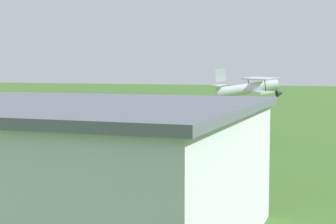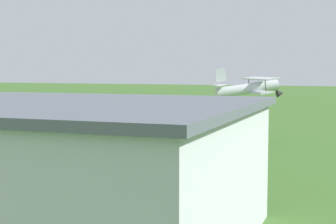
# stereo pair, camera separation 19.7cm
# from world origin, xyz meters

# --- Properties ---
(ground_plane) EXTENTS (400.00, 400.00, 0.00)m
(ground_plane) POSITION_xyz_m (0.00, 0.00, 0.00)
(ground_plane) COLOR #3D6628
(biplane) EXTENTS (7.38, 7.89, 3.84)m
(biplane) POSITION_xyz_m (-7.09, 0.19, 5.71)
(biplane) COLOR silver
(person_by_parked_cars) EXTENTS (0.52, 0.52, 1.69)m
(person_by_parked_cars) POSITION_xyz_m (-11.53, 20.64, 0.84)
(person_by_parked_cars) COLOR #72338C
(person_by_parked_cars) RESTS_ON ground_plane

